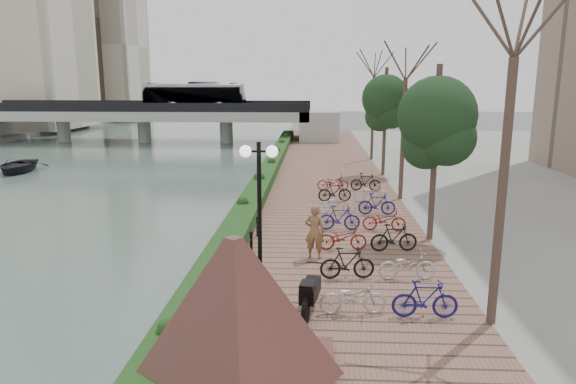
# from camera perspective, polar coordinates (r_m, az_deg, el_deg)

# --- Properties ---
(ground) EXTENTS (220.00, 220.00, 0.00)m
(ground) POSITION_cam_1_polar(r_m,az_deg,el_deg) (12.40, -15.10, -19.11)
(ground) COLOR #59595B
(ground) RESTS_ON ground
(river_water) EXTENTS (30.00, 130.00, 0.02)m
(river_water) POSITION_cam_1_polar(r_m,az_deg,el_deg) (40.17, -24.59, 1.86)
(river_water) COLOR #4B5E52
(river_water) RESTS_ON ground
(promenade) EXTENTS (8.00, 75.00, 0.50)m
(promenade) POSITION_cam_1_polar(r_m,az_deg,el_deg) (28.21, 3.80, -0.46)
(promenade) COLOR brown
(promenade) RESTS_ON ground
(hedge) EXTENTS (1.10, 56.00, 0.60)m
(hedge) POSITION_cam_1_polar(r_m,az_deg,el_deg) (30.70, -2.61, 1.62)
(hedge) COLOR #1A3714
(hedge) RESTS_ON promenade
(chain_fence) EXTENTS (0.10, 14.10, 0.70)m
(chain_fence) POSITION_cam_1_polar(r_m,az_deg,el_deg) (13.41, -6.78, -12.18)
(chain_fence) COLOR black
(chain_fence) RESTS_ON promenade
(granite_monument) EXTENTS (4.96, 4.96, 3.11)m
(granite_monument) POSITION_cam_1_polar(r_m,az_deg,el_deg) (9.86, -5.88, -13.60)
(granite_monument) COLOR #401B1B
(granite_monument) RESTS_ON promenade
(lamppost) EXTENTS (1.02, 0.32, 4.32)m
(lamppost) POSITION_cam_1_polar(r_m,az_deg,el_deg) (13.65, -3.22, 0.73)
(lamppost) COLOR black
(lamppost) RESTS_ON promenade
(motorcycle) EXTENTS (0.84, 1.82, 1.09)m
(motorcycle) POSITION_cam_1_polar(r_m,az_deg,el_deg) (13.59, 2.57, -10.87)
(motorcycle) COLOR black
(motorcycle) RESTS_ON promenade
(pedestrian) EXTENTS (0.74, 0.55, 1.87)m
(pedestrian) POSITION_cam_1_polar(r_m,az_deg,el_deg) (17.32, 2.97, -4.42)
(pedestrian) COLOR brown
(pedestrian) RESTS_ON promenade
(bicycle_parking) EXTENTS (2.40, 17.32, 1.00)m
(bicycle_parking) POSITION_cam_1_polar(r_m,az_deg,el_deg) (20.83, 8.17, -3.01)
(bicycle_parking) COLOR #B4B5BA
(bicycle_parking) RESTS_ON promenade
(street_trees) EXTENTS (3.20, 37.12, 6.80)m
(street_trees) POSITION_cam_1_polar(r_m,az_deg,el_deg) (23.30, 13.98, 5.14)
(street_trees) COLOR #3B2C23
(street_trees) RESTS_ON promenade
(bridge) EXTENTS (36.00, 10.77, 6.50)m
(bridge) POSITION_cam_1_polar(r_m,az_deg,el_deg) (57.81, -14.67, 8.68)
(bridge) COLOR #9E9D99
(bridge) RESTS_ON ground
(boat) EXTENTS (4.11, 5.19, 0.97)m
(boat) POSITION_cam_1_polar(r_m,az_deg,el_deg) (41.95, -27.85, 2.63)
(boat) COLOR black
(boat) RESTS_ON river_water
(far_buildings) EXTENTS (35.00, 38.00, 38.00)m
(far_buildings) POSITION_cam_1_polar(r_m,az_deg,el_deg) (88.96, -28.93, 16.88)
(far_buildings) COLOR beige
(far_buildings) RESTS_ON far_bank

